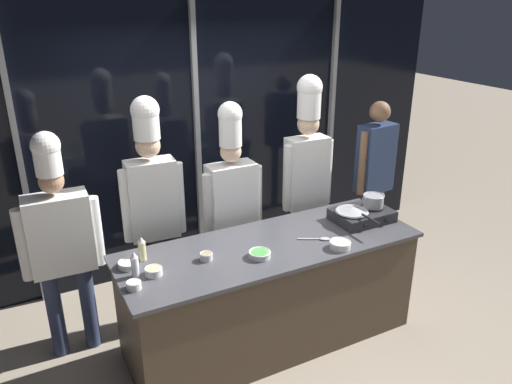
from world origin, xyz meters
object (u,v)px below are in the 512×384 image
object	(u,v)px
prep_bowl_scallions	(260,254)
person_guest	(375,168)
squeeze_bottle_clear	(135,265)
chef_line	(232,196)
chef_head	(60,236)
prep_bowl_ginger	(154,271)
prep_bowl_rice	(128,264)
squeeze_bottle_oil	(142,249)
prep_bowl_mushrooms	(206,256)
chef_pastry	(307,165)
serving_spoon_slotted	(320,239)
frying_pan	(352,210)
chef_sous	(152,194)
prep_bowl_garlic	(340,244)
prep_bowl_onion	(134,285)
portable_stove	(362,215)
stock_pot	(373,200)

from	to	relation	value
prep_bowl_scallions	person_guest	distance (m)	1.89
squeeze_bottle_clear	chef_line	distance (m)	1.20
chef_head	squeeze_bottle_clear	bearing A→B (deg)	125.32
squeeze_bottle_clear	prep_bowl_ginger	world-z (taller)	squeeze_bottle_clear
chef_head	chef_line	distance (m)	1.43
squeeze_bottle_clear	prep_bowl_rice	size ratio (longest dim) A/B	1.31
squeeze_bottle_oil	prep_bowl_scallions	size ratio (longest dim) A/B	1.14
prep_bowl_mushrooms	chef_pastry	size ratio (longest dim) A/B	0.05
squeeze_bottle_clear	serving_spoon_slotted	xyz separation A→B (m)	(1.45, -0.13, -0.08)
frying_pan	prep_bowl_mushrooms	distance (m)	1.34
prep_bowl_ginger	prep_bowl_scallions	bearing A→B (deg)	-9.00
squeeze_bottle_oil	chef_sous	world-z (taller)	chef_sous
frying_pan	squeeze_bottle_oil	distance (m)	1.77
chef_head	chef_pastry	size ratio (longest dim) A/B	0.89
squeeze_bottle_oil	prep_bowl_scallions	bearing A→B (deg)	-24.96
prep_bowl_garlic	serving_spoon_slotted	size ratio (longest dim) A/B	0.68
prep_bowl_onion	prep_bowl_ginger	bearing A→B (deg)	33.43
portable_stove	squeeze_bottle_clear	bearing A→B (deg)	-179.95
prep_bowl_scallions	chef_head	distance (m)	1.50
squeeze_bottle_oil	prep_bowl_garlic	distance (m)	1.49
frying_pan	prep_bowl_onion	xyz separation A→B (m)	(-1.91, -0.14, -0.09)
squeeze_bottle_clear	prep_bowl_onion	xyz separation A→B (m)	(-0.05, -0.15, -0.06)
prep_bowl_mushrooms	chef_line	bearing A→B (deg)	51.18
prep_bowl_scallions	chef_line	distance (m)	0.80
prep_bowl_garlic	person_guest	size ratio (longest dim) A/B	0.09
prep_bowl_onion	serving_spoon_slotted	bearing A→B (deg)	0.52
prep_bowl_garlic	stock_pot	bearing A→B (deg)	29.07
prep_bowl_ginger	frying_pan	bearing A→B (deg)	1.07
prep_bowl_rice	chef_sous	bearing A→B (deg)	56.55
frying_pan	chef_sous	bearing A→B (deg)	155.35
prep_bowl_rice	chef_pastry	distance (m)	1.89
prep_bowl_mushrooms	chef_head	world-z (taller)	chef_head
stock_pot	prep_bowl_ginger	bearing A→B (deg)	-178.88
serving_spoon_slotted	chef_head	bearing A→B (deg)	158.20
squeeze_bottle_oil	prep_bowl_ginger	distance (m)	0.25
prep_bowl_ginger	chef_head	bearing A→B (deg)	128.80
chef_head	person_guest	size ratio (longest dim) A/B	1.04
prep_bowl_mushrooms	prep_bowl_onion	world-z (taller)	prep_bowl_mushrooms
portable_stove	prep_bowl_scallions	size ratio (longest dim) A/B	2.95
prep_bowl_ginger	prep_bowl_onion	world-z (taller)	same
chef_pastry	frying_pan	bearing A→B (deg)	98.68
squeeze_bottle_clear	prep_bowl_garlic	distance (m)	1.54
squeeze_bottle_clear	chef_sous	xyz separation A→B (m)	(0.35, 0.69, 0.21)
stock_pot	squeeze_bottle_clear	world-z (taller)	stock_pot
portable_stove	prep_bowl_ginger	world-z (taller)	portable_stove
chef_line	chef_pastry	size ratio (longest dim) A/B	0.92
chef_sous	serving_spoon_slotted	bearing A→B (deg)	146.85
stock_pot	chef_sous	size ratio (longest dim) A/B	0.10
portable_stove	chef_sous	distance (m)	1.79
prep_bowl_ginger	chef_pastry	size ratio (longest dim) A/B	0.06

